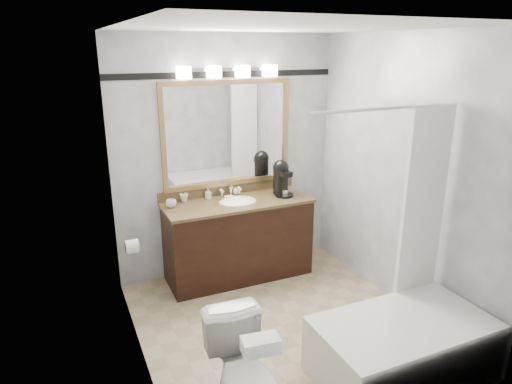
# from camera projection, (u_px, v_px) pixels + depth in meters

# --- Properties ---
(room) EXTENTS (2.42, 2.62, 2.52)m
(room) POSITION_uv_depth(u_px,v_px,m) (284.00, 191.00, 3.68)
(room) COLOR tan
(room) RESTS_ON ground
(vanity) EXTENTS (1.53, 0.58, 0.97)m
(vanity) POSITION_uv_depth(u_px,v_px,m) (238.00, 238.00, 4.81)
(vanity) COLOR black
(vanity) RESTS_ON ground
(mirror) EXTENTS (1.40, 0.04, 1.10)m
(mirror) POSITION_uv_depth(u_px,v_px,m) (227.00, 134.00, 4.72)
(mirror) COLOR #AC824D
(mirror) RESTS_ON room
(vanity_light_bar) EXTENTS (1.02, 0.14, 0.12)m
(vanity_light_bar) POSITION_uv_depth(u_px,v_px,m) (228.00, 71.00, 4.48)
(vanity_light_bar) COLOR silver
(vanity_light_bar) RESTS_ON room
(accent_stripe) EXTENTS (2.40, 0.01, 0.06)m
(accent_stripe) POSITION_uv_depth(u_px,v_px,m) (226.00, 74.00, 4.54)
(accent_stripe) COLOR black
(accent_stripe) RESTS_ON room
(bathtub) EXTENTS (1.30, 0.75, 1.96)m
(bathtub) POSITION_uv_depth(u_px,v_px,m) (403.00, 339.00, 3.41)
(bathtub) COLOR white
(bathtub) RESTS_ON ground
(tp_roll) EXTENTS (0.11, 0.12, 0.12)m
(tp_roll) POSITION_uv_depth(u_px,v_px,m) (132.00, 246.00, 3.98)
(tp_roll) COLOR white
(tp_roll) RESTS_ON room
(toilet) EXTENTS (0.44, 0.73, 0.71)m
(toilet) POSITION_uv_depth(u_px,v_px,m) (245.00, 378.00, 2.90)
(toilet) COLOR white
(toilet) RESTS_ON ground
(tissue_box) EXTENTS (0.23, 0.15, 0.09)m
(tissue_box) POSITION_uv_depth(u_px,v_px,m) (261.00, 345.00, 2.57)
(tissue_box) COLOR white
(tissue_box) RESTS_ON toilet
(coffee_maker) EXTENTS (0.20, 0.25, 0.38)m
(coffee_maker) POSITION_uv_depth(u_px,v_px,m) (281.00, 177.00, 4.83)
(coffee_maker) COLOR black
(coffee_maker) RESTS_ON vanity
(cup_left) EXTENTS (0.13, 0.13, 0.08)m
(cup_left) POSITION_uv_depth(u_px,v_px,m) (171.00, 204.00, 4.49)
(cup_left) COLOR white
(cup_left) RESTS_ON vanity
(cup_right) EXTENTS (0.10, 0.10, 0.08)m
(cup_right) POSITION_uv_depth(u_px,v_px,m) (184.00, 198.00, 4.66)
(cup_right) COLOR white
(cup_right) RESTS_ON vanity
(soap_bottle_a) EXTENTS (0.06, 0.06, 0.11)m
(soap_bottle_a) POSITION_uv_depth(u_px,v_px,m) (208.00, 194.00, 4.75)
(soap_bottle_a) COLOR white
(soap_bottle_a) RESTS_ON vanity
(soap_bottle_b) EXTENTS (0.08, 0.08, 0.08)m
(soap_bottle_b) POSITION_uv_depth(u_px,v_px,m) (236.00, 191.00, 4.88)
(soap_bottle_b) COLOR white
(soap_bottle_b) RESTS_ON vanity
(soap_bar) EXTENTS (0.09, 0.06, 0.03)m
(soap_bar) POSITION_uv_depth(u_px,v_px,m) (229.00, 197.00, 4.76)
(soap_bar) COLOR beige
(soap_bar) RESTS_ON vanity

